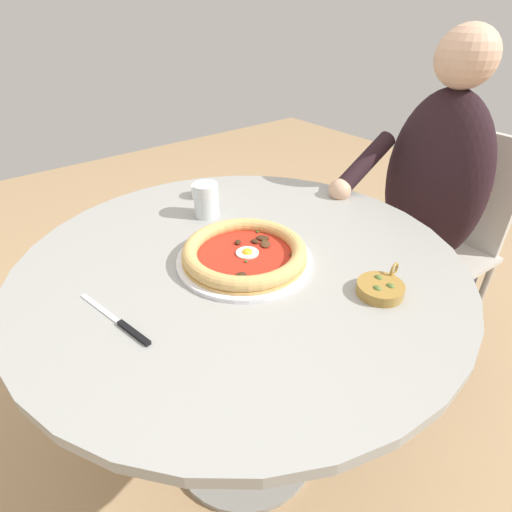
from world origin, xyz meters
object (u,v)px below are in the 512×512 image
at_px(pizza_on_plate, 246,253).
at_px(ramekin_capers, 201,190).
at_px(dining_table, 242,307).
at_px(cafe_chair_diner, 443,230).
at_px(diner_person, 420,239).
at_px(steak_knife, 123,325).
at_px(water_glass, 206,202).
at_px(olive_pan, 381,288).

relative_size(pizza_on_plate, ramekin_capers, 5.18).
distance_m(dining_table, pizza_on_plate, 0.17).
bearing_deg(cafe_chair_diner, diner_person, -94.38).
relative_size(pizza_on_plate, steak_knife, 1.44).
xyz_separation_m(water_glass, steak_knife, (0.29, -0.37, -0.04)).
xyz_separation_m(dining_table, olive_pan, (0.29, 0.15, 0.16)).
relative_size(dining_table, diner_person, 0.88).
xyz_separation_m(steak_knife, cafe_chair_diner, (0.01, 1.20, -0.21)).
height_order(pizza_on_plate, steak_knife, pizza_on_plate).
distance_m(pizza_on_plate, diner_person, 0.78).
xyz_separation_m(pizza_on_plate, ramekin_capers, (-0.37, 0.11, -0.00)).
bearing_deg(olive_pan, ramekin_capers, -177.24).
height_order(olive_pan, diner_person, diner_person).
bearing_deg(diner_person, cafe_chair_diner, 85.62).
relative_size(diner_person, cafe_chair_diner, 1.37).
distance_m(ramekin_capers, cafe_chair_diner, 0.91).
height_order(pizza_on_plate, olive_pan, olive_pan).
bearing_deg(water_glass, steak_knife, -52.48).
bearing_deg(water_glass, cafe_chair_diner, 70.38).
distance_m(water_glass, diner_person, 0.78).
relative_size(olive_pan, diner_person, 0.10).
xyz_separation_m(olive_pan, cafe_chair_diner, (-0.23, 0.74, -0.22)).
bearing_deg(olive_pan, pizza_on_plate, -152.25).
xyz_separation_m(dining_table, water_glass, (-0.24, 0.06, 0.19)).
distance_m(dining_table, cafe_chair_diner, 0.89).
height_order(diner_person, cafe_chair_diner, diner_person).
distance_m(pizza_on_plate, olive_pan, 0.31).
bearing_deg(diner_person, pizza_on_plate, -92.43).
relative_size(steak_knife, cafe_chair_diner, 0.25).
relative_size(ramekin_capers, diner_person, 0.05).
height_order(ramekin_capers, cafe_chair_diner, cafe_chair_diner).
distance_m(pizza_on_plate, ramekin_capers, 0.39).
bearing_deg(dining_table, diner_person, 86.38).
xyz_separation_m(steak_knife, ramekin_capers, (-0.41, 0.43, 0.02)).
height_order(steak_knife, cafe_chair_diner, cafe_chair_diner).
distance_m(pizza_on_plate, cafe_chair_diner, 0.92).
relative_size(water_glass, ramekin_capers, 1.55).
xyz_separation_m(pizza_on_plate, steak_knife, (0.03, -0.32, -0.02)).
height_order(dining_table, ramekin_capers, ramekin_capers).
distance_m(steak_knife, diner_person, 1.08).
xyz_separation_m(olive_pan, diner_person, (-0.24, 0.60, -0.21)).
height_order(dining_table, steak_knife, steak_knife).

